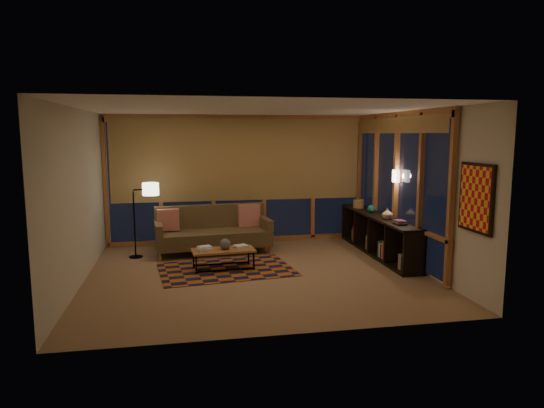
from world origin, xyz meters
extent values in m
cube|color=#A1815F|center=(0.00, 0.00, 0.00)|extent=(5.50, 5.00, 0.01)
cube|color=white|center=(0.00, 0.00, 2.70)|extent=(5.50, 5.00, 0.01)
cube|color=beige|center=(0.00, 2.50, 1.35)|extent=(5.50, 0.01, 2.70)
cube|color=beige|center=(0.00, -2.50, 1.35)|extent=(5.50, 0.01, 2.70)
cube|color=beige|center=(-2.75, 0.00, 1.35)|extent=(0.01, 5.00, 2.70)
cube|color=beige|center=(2.75, 0.00, 1.35)|extent=(0.01, 5.00, 2.70)
cube|color=#AD5313|center=(-0.48, 0.34, 0.01)|extent=(2.38, 1.73, 0.01)
sphere|color=#2E2D35|center=(-0.49, 0.38, 0.45)|extent=(0.19, 0.19, 0.19)
cylinder|color=#A4894E|center=(2.47, 1.89, 0.85)|extent=(0.28, 0.28, 0.17)
sphere|color=#1C7362|center=(2.49, 1.23, 0.84)|extent=(0.19, 0.19, 0.16)
imported|color=tan|center=(2.49, 0.47, 0.86)|extent=(0.23, 0.23, 0.20)
camera|label=1|loc=(-1.20, -7.71, 2.30)|focal=32.00mm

